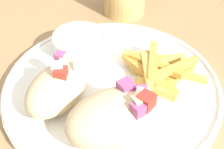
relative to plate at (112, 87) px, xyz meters
The scene contains 6 objects.
table 0.07m from the plate, 47.66° to the right, with size 1.52×1.52×0.71m.
plate is the anchor object (origin of this frame).
pita_sandwich_near 0.09m from the plate, 139.32° to the right, with size 0.14×0.12×0.07m.
pita_sandwich_far 0.08m from the plate, 152.73° to the left, with size 0.11×0.08×0.06m.
fries_pile 0.07m from the plate, 36.10° to the right, with size 0.11×0.12×0.03m.
sauce_ramekin 0.09m from the plate, 73.09° to the left, with size 0.08×0.08×0.03m.
Camera 1 is at (-0.26, -0.18, 1.03)m, focal length 50.00 mm.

